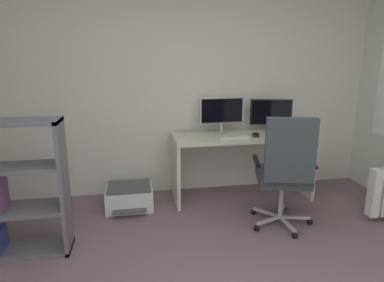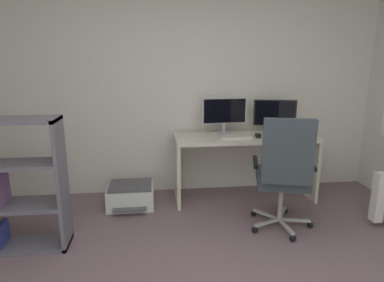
{
  "view_description": "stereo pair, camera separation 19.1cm",
  "coord_description": "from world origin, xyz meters",
  "px_view_note": "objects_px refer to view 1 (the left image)",
  "views": [
    {
      "loc": [
        -0.58,
        -1.54,
        1.61
      ],
      "look_at": [
        -0.0,
        1.76,
        0.79
      ],
      "focal_mm": 31.33,
      "sensor_mm": 36.0,
      "label": 1
    },
    {
      "loc": [
        -0.39,
        -1.56,
        1.61
      ],
      "look_at": [
        -0.0,
        1.76,
        0.79
      ],
      "focal_mm": 31.33,
      "sensor_mm": 36.0,
      "label": 2
    }
  ],
  "objects_px": {
    "monitor_main": "(222,112)",
    "keyboard": "(234,137)",
    "monitor_secondary": "(271,113)",
    "desk": "(242,151)",
    "computer_mouse": "(256,135)",
    "printer": "(130,197)",
    "office_chair": "(285,169)"
  },
  "relations": [
    {
      "from": "monitor_secondary",
      "to": "keyboard",
      "type": "height_order",
      "value": "monitor_secondary"
    },
    {
      "from": "desk",
      "to": "monitor_main",
      "type": "height_order",
      "value": "monitor_main"
    },
    {
      "from": "computer_mouse",
      "to": "printer",
      "type": "xyz_separation_m",
      "value": [
        -1.44,
        0.0,
        -0.65
      ]
    },
    {
      "from": "monitor_main",
      "to": "keyboard",
      "type": "xyz_separation_m",
      "value": [
        0.08,
        -0.24,
        -0.24
      ]
    },
    {
      "from": "keyboard",
      "to": "office_chair",
      "type": "height_order",
      "value": "office_chair"
    },
    {
      "from": "keyboard",
      "to": "computer_mouse",
      "type": "bearing_deg",
      "value": -0.6
    },
    {
      "from": "monitor_main",
      "to": "keyboard",
      "type": "relative_size",
      "value": 1.57
    },
    {
      "from": "desk",
      "to": "computer_mouse",
      "type": "xyz_separation_m",
      "value": [
        0.13,
        -0.08,
        0.21
      ]
    },
    {
      "from": "printer",
      "to": "office_chair",
      "type": "bearing_deg",
      "value": -27.21
    },
    {
      "from": "computer_mouse",
      "to": "office_chair",
      "type": "bearing_deg",
      "value": -78.62
    },
    {
      "from": "monitor_secondary",
      "to": "computer_mouse",
      "type": "bearing_deg",
      "value": -139.38
    },
    {
      "from": "computer_mouse",
      "to": "office_chair",
      "type": "relative_size",
      "value": 0.09
    },
    {
      "from": "desk",
      "to": "computer_mouse",
      "type": "height_order",
      "value": "computer_mouse"
    },
    {
      "from": "keyboard",
      "to": "office_chair",
      "type": "xyz_separation_m",
      "value": [
        0.28,
        -0.73,
        -0.16
      ]
    },
    {
      "from": "monitor_secondary",
      "to": "printer",
      "type": "height_order",
      "value": "monitor_secondary"
    },
    {
      "from": "keyboard",
      "to": "computer_mouse",
      "type": "height_order",
      "value": "computer_mouse"
    },
    {
      "from": "monitor_secondary",
      "to": "keyboard",
      "type": "relative_size",
      "value": 1.43
    },
    {
      "from": "desk",
      "to": "printer",
      "type": "distance_m",
      "value": 1.38
    },
    {
      "from": "monitor_main",
      "to": "printer",
      "type": "relative_size",
      "value": 1.05
    },
    {
      "from": "monitor_main",
      "to": "keyboard",
      "type": "distance_m",
      "value": 0.35
    },
    {
      "from": "monitor_secondary",
      "to": "printer",
      "type": "distance_m",
      "value": 1.92
    },
    {
      "from": "office_chair",
      "to": "desk",
      "type": "bearing_deg",
      "value": 100.08
    },
    {
      "from": "desk",
      "to": "computer_mouse",
      "type": "relative_size",
      "value": 16.0
    },
    {
      "from": "monitor_main",
      "to": "monitor_secondary",
      "type": "bearing_deg",
      "value": 0.01
    },
    {
      "from": "desk",
      "to": "monitor_secondary",
      "type": "relative_size",
      "value": 3.28
    },
    {
      "from": "monitor_main",
      "to": "office_chair",
      "type": "relative_size",
      "value": 0.48
    },
    {
      "from": "computer_mouse",
      "to": "monitor_main",
      "type": "bearing_deg",
      "value": 156.46
    },
    {
      "from": "monitor_secondary",
      "to": "office_chair",
      "type": "xyz_separation_m",
      "value": [
        -0.24,
        -0.97,
        -0.37
      ]
    },
    {
      "from": "monitor_main",
      "to": "office_chair",
      "type": "distance_m",
      "value": 1.11
    },
    {
      "from": "desk",
      "to": "printer",
      "type": "relative_size",
      "value": 3.13
    },
    {
      "from": "monitor_secondary",
      "to": "office_chair",
      "type": "relative_size",
      "value": 0.43
    },
    {
      "from": "desk",
      "to": "keyboard",
      "type": "distance_m",
      "value": 0.26
    }
  ]
}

